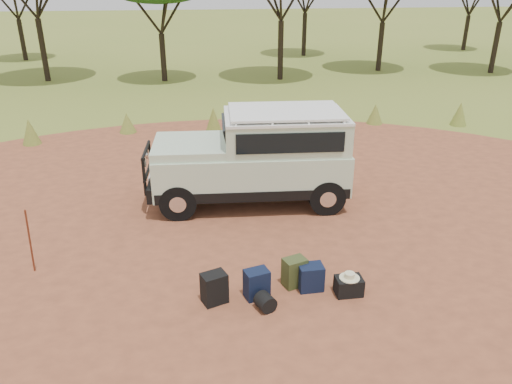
{
  "coord_description": "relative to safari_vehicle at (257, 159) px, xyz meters",
  "views": [
    {
      "loc": [
        -0.8,
        -8.19,
        5.23
      ],
      "look_at": [
        0.48,
        1.23,
        1.0
      ],
      "focal_mm": 35.0,
      "sensor_mm": 36.0,
      "label": 1
    }
  ],
  "objects": [
    {
      "name": "hard_case",
      "position": [
        1.06,
        -4.05,
        -0.94
      ],
      "size": [
        0.47,
        0.34,
        0.33
      ],
      "primitive_type": "cube",
      "rotation": [
        0.0,
        0.0,
        0.02
      ],
      "color": "black",
      "rests_on": "ground"
    },
    {
      "name": "ground",
      "position": [
        -0.73,
        -2.9,
        -1.11
      ],
      "size": [
        140.0,
        140.0,
        0.0
      ],
      "primitive_type": "plane",
      "color": "olive",
      "rests_on": "ground"
    },
    {
      "name": "dirt_clearing",
      "position": [
        -0.73,
        -2.9,
        -1.1
      ],
      "size": [
        23.0,
        23.0,
        0.01
      ],
      "primitive_type": "cylinder",
      "color": "#9C5133",
      "rests_on": "ground"
    },
    {
      "name": "safari_hat",
      "position": [
        1.06,
        -4.05,
        -0.74
      ],
      "size": [
        0.36,
        0.36,
        0.1
      ],
      "color": "beige",
      "rests_on": "hard_case"
    },
    {
      "name": "stuff_sack",
      "position": [
        -0.45,
        -4.29,
        -0.96
      ],
      "size": [
        0.39,
        0.39,
        0.3
      ],
      "primitive_type": "cylinder",
      "rotation": [
        1.57,
        0.0,
        0.41
      ],
      "color": "black",
      "rests_on": "ground"
    },
    {
      "name": "duffel_navy",
      "position": [
        0.44,
        -3.81,
        -0.86
      ],
      "size": [
        0.44,
        0.34,
        0.49
      ],
      "primitive_type": "cube",
      "rotation": [
        0.0,
        0.0,
        0.04
      ],
      "color": "#111B35",
      "rests_on": "ground"
    },
    {
      "name": "backpack_black",
      "position": [
        -1.28,
        -3.97,
        -0.83
      ],
      "size": [
        0.49,
        0.43,
        0.56
      ],
      "primitive_type": "cube",
      "rotation": [
        0.0,
        0.0,
        0.37
      ],
      "color": "black",
      "rests_on": "ground"
    },
    {
      "name": "backpack_navy",
      "position": [
        -0.55,
        -3.92,
        -0.84
      ],
      "size": [
        0.47,
        0.39,
        0.53
      ],
      "primitive_type": "cube",
      "rotation": [
        0.0,
        0.0,
        0.27
      ],
      "color": "#111B35",
      "rests_on": "ground"
    },
    {
      "name": "safari_vehicle",
      "position": [
        0.0,
        0.0,
        0.0
      ],
      "size": [
        4.83,
        2.14,
        2.29
      ],
      "rotation": [
        0.0,
        0.0,
        -0.05
      ],
      "color": "beige",
      "rests_on": "ground"
    },
    {
      "name": "walking_staff",
      "position": [
        -4.56,
        -2.64,
        -0.41
      ],
      "size": [
        0.17,
        0.26,
        1.39
      ],
      "primitive_type": "cylinder",
      "rotation": [
        0.18,
        0.0,
        0.54
      ],
      "color": "maroon",
      "rests_on": "ground"
    },
    {
      "name": "backpack_olive",
      "position": [
        0.17,
        -3.66,
        -0.83
      ],
      "size": [
        0.47,
        0.4,
        0.55
      ],
      "primitive_type": "cube",
      "rotation": [
        0.0,
        0.0,
        0.34
      ],
      "color": "#384620",
      "rests_on": "ground"
    },
    {
      "name": "grass_fringe",
      "position": [
        -0.61,
        5.77,
        -0.7
      ],
      "size": [
        36.6,
        1.6,
        0.9
      ],
      "color": "olive",
      "rests_on": "ground"
    }
  ]
}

